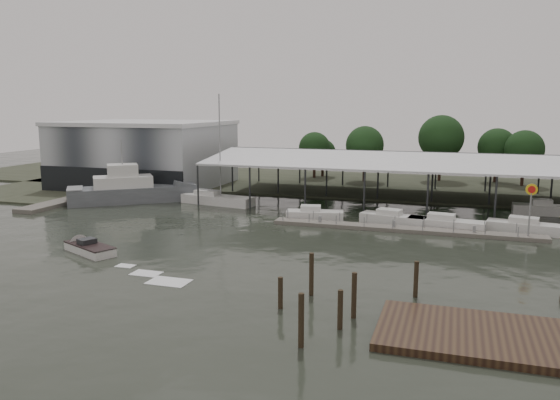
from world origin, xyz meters
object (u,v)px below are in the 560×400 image
(speedboat_underway, at_px, (87,248))
(grey_trawler, at_px, (132,190))
(white_sailboat, at_px, (217,199))
(shell_fuel_sign, at_px, (531,200))

(speedboat_underway, bearing_deg, grey_trawler, -40.82)
(white_sailboat, distance_m, speedboat_underway, 25.54)
(shell_fuel_sign, height_order, speedboat_underway, shell_fuel_sign)
(shell_fuel_sign, relative_size, white_sailboat, 0.38)
(white_sailboat, bearing_deg, speedboat_underway, -83.53)
(shell_fuel_sign, xyz_separation_m, grey_trawler, (-48.94, 6.41, -2.35))
(speedboat_underway, bearing_deg, white_sailboat, -67.51)
(grey_trawler, bearing_deg, speedboat_underway, -102.82)
(white_sailboat, bearing_deg, shell_fuel_sign, -3.59)
(white_sailboat, relative_size, speedboat_underway, 0.89)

